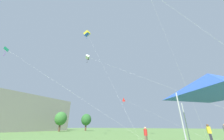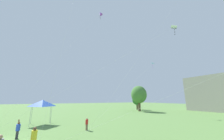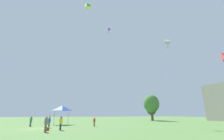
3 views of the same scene
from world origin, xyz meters
name	(u,v)px [view 1 (image 1 of 3)]	position (x,y,z in m)	size (l,w,h in m)	color
distant_building	(16,112)	(5.75, 53.75, 5.81)	(37.28, 8.76, 11.62)	gray
tree_near_right	(86,120)	(23.66, 38.76, 3.86)	(3.95, 3.56, 5.97)	brown
tree_far_right	(61,119)	(14.30, 41.55, 3.91)	(4.02, 3.61, 6.06)	brown
festival_tent	(211,84)	(-8.08, 3.11, 3.28)	(3.08, 3.08, 3.79)	#B7B7BC
person_red_shirt	(146,134)	(-1.01, 8.54, 0.81)	(0.36, 0.36, 1.51)	brown
person_yellow_shirt	(209,132)	(3.77, 2.84, 0.96)	(0.42, 0.42, 1.79)	#282833
kite_yellow_box_1	(87,34)	(7.61, 26.90, 28.21)	(9.66, 18.87, 29.06)	silver
kite_red_diamond_2	(124,99)	(15.83, 18.93, 8.20)	(12.46, 16.86, 8.88)	silver
kite_white_box_3	(88,57)	(3.81, 22.05, 16.27)	(8.97, 24.66, 16.92)	silver
kite_cyan_delta_5	(7,50)	(-8.60, 29.38, 13.75)	(8.64, 21.73, 14.24)	silver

